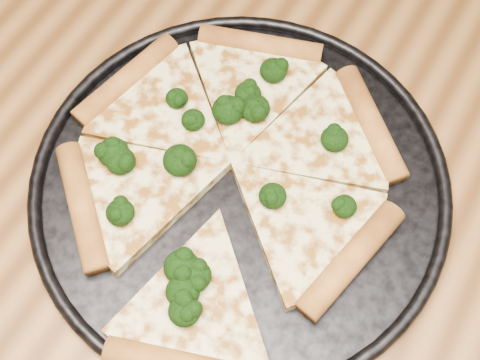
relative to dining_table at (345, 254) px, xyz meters
The scene contains 4 objects.
dining_table is the anchor object (origin of this frame).
pizza_pan 0.15m from the dining_table, 165.29° to the right, with size 0.37×0.37×0.02m.
pizza 0.16m from the dining_table, 168.09° to the right, with size 0.31×0.36×0.02m.
broccoli_florets 0.18m from the dining_table, 162.21° to the right, with size 0.22×0.26×0.02m.
Camera 1 is at (0.02, -0.25, 1.28)m, focal length 49.43 mm.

